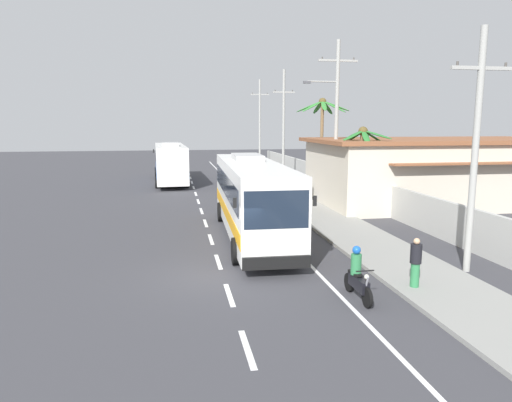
{
  "coord_description": "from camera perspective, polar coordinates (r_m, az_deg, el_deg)",
  "views": [
    {
      "loc": [
        -1.6,
        -15.84,
        5.29
      ],
      "look_at": [
        2.17,
        5.47,
        1.7
      ],
      "focal_mm": 32.79,
      "sensor_mm": 36.0,
      "label": 1
    }
  ],
  "objects": [
    {
      "name": "utility_pole_distant",
      "position": [
        56.34,
        0.46,
        9.53
      ],
      "size": [
        2.22,
        0.24,
        10.41
      ],
      "color": "#9E9E99",
      "rests_on": "ground"
    },
    {
      "name": "coach_bus_foreground",
      "position": [
        21.89,
        -0.56,
        0.7
      ],
      "size": [
        3.09,
        12.59,
        3.79
      ],
      "color": "white",
      "rests_on": "ground"
    },
    {
      "name": "utility_pole_mid",
      "position": [
        30.03,
        9.66,
        9.74
      ],
      "size": [
        3.43,
        0.24,
        10.35
      ],
      "color": "#9E9E99",
      "rests_on": "ground"
    },
    {
      "name": "pedestrian_near_kerb",
      "position": [
        15.78,
        18.89,
        -7.01
      ],
      "size": [
        0.36,
        0.36,
        1.59
      ],
      "rotation": [
        0.0,
        0.0,
        4.05
      ],
      "color": "#2D7A47",
      "rests_on": "sidewalk_kerb"
    },
    {
      "name": "palm_nearest",
      "position": [
        35.33,
        8.1,
        9.74
      ],
      "size": [
        3.92,
        4.01,
        7.16
      ],
      "color": "brown",
      "rests_on": "ground"
    },
    {
      "name": "sidewalk_kerb",
      "position": [
        27.67,
        7.84,
        -1.54
      ],
      "size": [
        3.2,
        90.0,
        0.14
      ],
      "primitive_type": "cube",
      "color": "gray",
      "rests_on": "ground"
    },
    {
      "name": "roadside_building",
      "position": [
        33.45,
        21.26,
        3.43
      ],
      "size": [
        16.75,
        9.33,
        4.32
      ],
      "color": "beige",
      "rests_on": "ground"
    },
    {
      "name": "pedestrian_midwalk",
      "position": [
        31.38,
        6.41,
        1.52
      ],
      "size": [
        0.36,
        0.36,
        1.66
      ],
      "rotation": [
        0.0,
        0.0,
        2.63
      ],
      "color": "navy",
      "rests_on": "sidewalk_kerb"
    },
    {
      "name": "motorcycle_trailing",
      "position": [
        14.74,
        12.27,
        -9.12
      ],
      "size": [
        0.56,
        1.96,
        1.62
      ],
      "color": "black",
      "rests_on": "ground"
    },
    {
      "name": "utility_pole_nearest",
      "position": [
        18.05,
        25.2,
        5.89
      ],
      "size": [
        2.26,
        0.24,
        8.54
      ],
      "color": "#9E9E99",
      "rests_on": "ground"
    },
    {
      "name": "boundary_wall",
      "position": [
        32.54,
        12.1,
        1.47
      ],
      "size": [
        0.24,
        60.0,
        1.82
      ],
      "primitive_type": "cube",
      "color": "#B2B2AD",
      "rests_on": "ground"
    },
    {
      "name": "lane_markings",
      "position": [
        31.21,
        -3.16,
        -0.35
      ],
      "size": [
        3.54,
        71.0,
        0.01
      ],
      "color": "white",
      "rests_on": "ground"
    },
    {
      "name": "utility_pole_far",
      "position": [
        43.01,
        3.38,
        9.27
      ],
      "size": [
        2.0,
        0.24,
        10.07
      ],
      "color": "#9E9E99",
      "rests_on": "ground"
    },
    {
      "name": "coach_bus_far_lane",
      "position": [
        42.9,
        -10.41,
        4.74
      ],
      "size": [
        3.28,
        11.88,
        3.66
      ],
      "color": "white",
      "rests_on": "ground"
    },
    {
      "name": "ground_plane",
      "position": [
        16.78,
        -4.09,
        -8.98
      ],
      "size": [
        160.0,
        160.0,
        0.0
      ],
      "primitive_type": "plane",
      "color": "#3A3A3F"
    },
    {
      "name": "palm_second",
      "position": [
        28.5,
        12.86,
        6.16
      ],
      "size": [
        3.25,
        3.43,
        5.13
      ],
      "color": "brown",
      "rests_on": "ground"
    },
    {
      "name": "motorcycle_beside_bus",
      "position": [
        31.37,
        0.44,
        0.91
      ],
      "size": [
        0.56,
        1.96,
        1.59
      ],
      "color": "black",
      "rests_on": "ground"
    }
  ]
}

